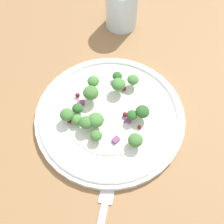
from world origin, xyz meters
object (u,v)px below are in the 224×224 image
at_px(broccoli_floret_0, 96,136).
at_px(broccoli_floret_2, 77,120).
at_px(water_glass, 122,7).
at_px(broccoli_floret_1, 67,115).
at_px(plate, 112,117).

relative_size(broccoli_floret_0, broccoli_floret_2, 1.04).
bearing_deg(broccoli_floret_2, water_glass, 179.66).
xyz_separation_m(broccoli_floret_2, water_glass, (-0.29, 0.00, 0.02)).
bearing_deg(broccoli_floret_0, broccoli_floret_1, -109.90).
bearing_deg(broccoli_floret_0, plate, 167.78).
xyz_separation_m(plate, broccoli_floret_1, (0.03, -0.08, 0.02)).
distance_m(plate, broccoli_floret_1, 0.09).
height_order(broccoli_floret_0, broccoli_floret_1, broccoli_floret_1).
distance_m(broccoli_floret_2, water_glass, 0.29).
relative_size(broccoli_floret_0, broccoli_floret_1, 0.82).
relative_size(broccoli_floret_2, water_glass, 0.21).
xyz_separation_m(plate, water_glass, (-0.26, -0.06, 0.04)).
relative_size(plate, broccoli_floret_1, 10.91).
height_order(broccoli_floret_1, water_glass, water_glass).
bearing_deg(broccoli_floret_2, broccoli_floret_0, 63.82).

